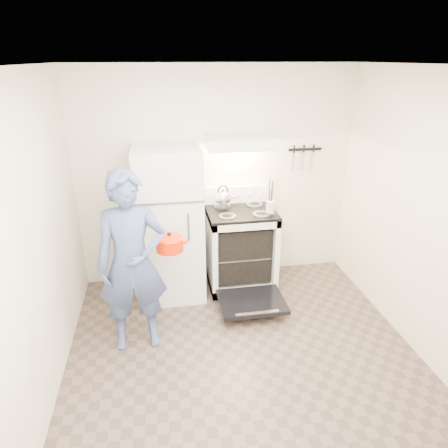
{
  "coord_description": "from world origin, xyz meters",
  "views": [
    {
      "loc": [
        -0.67,
        -2.64,
        2.55
      ],
      "look_at": [
        -0.05,
        1.0,
        1.0
      ],
      "focal_mm": 32.0,
      "sensor_mm": 36.0,
      "label": 1
    }
  ],
  "objects": [
    {
      "name": "oven_door",
      "position": [
        0.23,
        0.88,
        0.12
      ],
      "size": [
        0.7,
        0.54,
        0.04
      ],
      "primitive_type": "cube",
      "color": "black",
      "rests_on": "floor"
    },
    {
      "name": "tea_kettle",
      "position": [
        0.04,
        1.58,
        1.09
      ],
      "size": [
        0.22,
        0.18,
        0.27
      ],
      "primitive_type": null,
      "color": "#B7B7BB",
      "rests_on": "cooktop"
    },
    {
      "name": "utensil_jar",
      "position": [
        0.51,
        1.28,
        1.05
      ],
      "size": [
        0.1,
        0.1,
        0.13
      ],
      "primitive_type": "cylinder",
      "rotation": [
        0.0,
        0.0,
        -0.07
      ],
      "color": "silver",
      "rests_on": "cooktop"
    },
    {
      "name": "person",
      "position": [
        -0.95,
        0.58,
        0.85
      ],
      "size": [
        0.65,
        0.45,
        1.71
      ],
      "primitive_type": "imported",
      "rotation": [
        0.0,
        0.0,
        0.07
      ],
      "color": "#2D4C75",
      "rests_on": "floor"
    },
    {
      "name": "knife_strip",
      "position": [
        1.05,
        1.79,
        1.55
      ],
      "size": [
        0.4,
        0.02,
        0.03
      ],
      "primitive_type": "cube",
      "color": "black",
      "rests_on": "back_wall"
    },
    {
      "name": "backsplash",
      "position": [
        0.23,
        1.76,
        1.05
      ],
      "size": [
        0.76,
        0.07,
        0.2
      ],
      "primitive_type": "cube",
      "color": "silver",
      "rests_on": "cooktop"
    },
    {
      "name": "oven_rack",
      "position": [
        0.23,
        1.48,
        0.44
      ],
      "size": [
        0.6,
        0.52,
        0.01
      ],
      "primitive_type": "cube",
      "color": "slate",
      "rests_on": "stove_body"
    },
    {
      "name": "stove_body",
      "position": [
        0.23,
        1.48,
        0.46
      ],
      "size": [
        0.76,
        0.65,
        0.92
      ],
      "primitive_type": "cube",
      "color": "silver",
      "rests_on": "floor"
    },
    {
      "name": "back_wall",
      "position": [
        0.0,
        1.8,
        1.25
      ],
      "size": [
        3.2,
        0.02,
        2.5
      ],
      "primitive_type": "cube",
      "color": "beige",
      "rests_on": "ground"
    },
    {
      "name": "pizza_stone",
      "position": [
        0.31,
        1.45,
        0.45
      ],
      "size": [
        0.31,
        0.31,
        0.02
      ],
      "primitive_type": "cylinder",
      "color": "#876649",
      "rests_on": "oven_rack"
    },
    {
      "name": "refrigerator",
      "position": [
        -0.58,
        1.45,
        0.85
      ],
      "size": [
        0.7,
        0.7,
        1.7
      ],
      "primitive_type": "cube",
      "color": "silver",
      "rests_on": "floor"
    },
    {
      "name": "floor",
      "position": [
        0.0,
        0.0,
        0.0
      ],
      "size": [
        3.6,
        3.6,
        0.0
      ],
      "primitive_type": "plane",
      "color": "brown",
      "rests_on": "ground"
    },
    {
      "name": "cooktop",
      "position": [
        0.23,
        1.48,
        0.94
      ],
      "size": [
        0.76,
        0.65,
        0.03
      ],
      "primitive_type": "cube",
      "color": "black",
      "rests_on": "stove_body"
    },
    {
      "name": "range_hood",
      "position": [
        0.23,
        1.55,
        1.71
      ],
      "size": [
        0.76,
        0.5,
        0.12
      ],
      "primitive_type": "cube",
      "color": "silver",
      "rests_on": "back_wall"
    },
    {
      "name": "dutch_oven",
      "position": [
        -0.61,
        0.8,
        0.91
      ],
      "size": [
        0.33,
        0.26,
        0.22
      ],
      "primitive_type": null,
      "color": "red",
      "rests_on": "person"
    }
  ]
}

